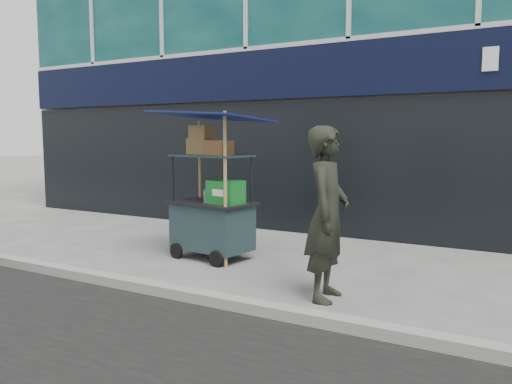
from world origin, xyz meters
The scene contains 4 objects.
ground centered at (0.00, 0.00, 0.00)m, with size 80.00×80.00×0.00m, color #62625E.
curb centered at (0.00, -0.20, 0.06)m, with size 80.00×0.18×0.12m, color gray.
vendor_cart centered at (-1.18, 1.50, 0.75)m, with size 1.74×1.36×2.14m.
vendor_man centered at (0.93, 0.58, 0.94)m, with size 0.68×0.45×1.88m, color black.
Camera 1 is at (2.82, -4.42, 1.75)m, focal length 35.00 mm.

